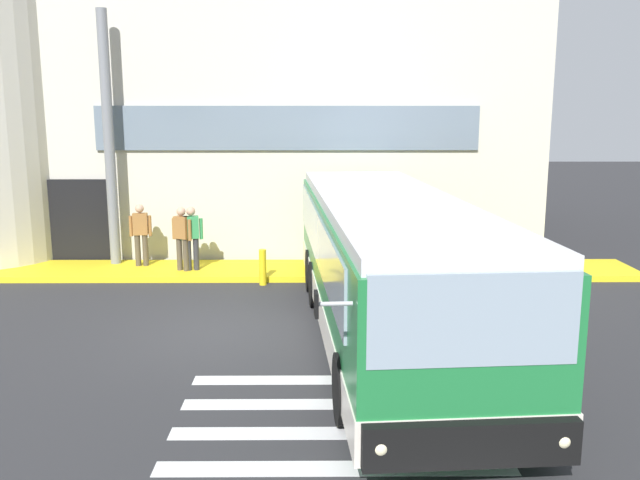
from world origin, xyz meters
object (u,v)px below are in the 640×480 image
object	(u,v)px
passenger_at_curb_edge	(192,235)
passenger_by_doorway	(182,235)
entry_support_column	(109,140)
safety_bollard_yellow	(263,267)
passenger_near_column	(141,230)
bus_main_foreground	(387,269)

from	to	relation	value
passenger_at_curb_edge	passenger_by_doorway	bearing A→B (deg)	-170.98
entry_support_column	safety_bollard_yellow	world-z (taller)	entry_support_column
entry_support_column	passenger_at_curb_edge	world-z (taller)	entry_support_column
passenger_near_column	safety_bollard_yellow	bearing A→B (deg)	-24.21
entry_support_column	safety_bollard_yellow	size ratio (longest dim) A/B	7.44
entry_support_column	passenger_near_column	distance (m)	2.53
entry_support_column	passenger_by_doorway	size ratio (longest dim) A/B	4.00
passenger_by_doorway	passenger_at_curb_edge	world-z (taller)	same
entry_support_column	bus_main_foreground	distance (m)	9.16
passenger_near_column	passenger_at_curb_edge	bearing A→B (deg)	-20.46
bus_main_foreground	safety_bollard_yellow	bearing A→B (deg)	124.14
passenger_by_doorway	entry_support_column	bearing A→B (deg)	156.71
entry_support_column	passenger_by_doorway	distance (m)	3.26
safety_bollard_yellow	entry_support_column	bearing A→B (deg)	156.67
passenger_by_doorway	safety_bollard_yellow	distance (m)	2.44
passenger_by_doorway	passenger_at_curb_edge	distance (m)	0.25
bus_main_foreground	passenger_at_curb_edge	xyz separation A→B (m)	(-4.57, 4.88, -0.25)
passenger_near_column	passenger_by_doorway	xyz separation A→B (m)	(1.22, -0.58, -0.03)
entry_support_column	passenger_at_curb_edge	xyz separation A→B (m)	(2.26, -0.83, -2.42)
passenger_near_column	entry_support_column	bearing A→B (deg)	160.48
passenger_at_curb_edge	safety_bollard_yellow	xyz separation A→B (m)	(1.92, -0.97, -0.63)
safety_bollard_yellow	passenger_by_doorway	bearing A→B (deg)	156.63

